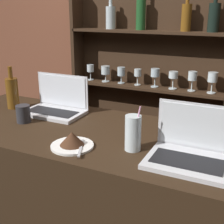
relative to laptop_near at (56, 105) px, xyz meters
The scene contains 9 objects.
bar_counter 0.67m from the laptop_near, 22.78° to the right, with size 1.87×0.68×0.97m.
back_wall 1.13m from the laptop_near, 69.83° to the left, with size 7.00×0.06×2.70m.
back_shelf 0.96m from the laptop_near, 75.90° to the left, with size 1.27×0.18×1.72m.
laptop_near is the anchor object (origin of this frame).
laptop_far 0.86m from the laptop_near, 17.73° to the right, with size 0.32×0.24×0.21m.
cake_plate 0.49m from the laptop_near, 47.13° to the right, with size 0.19×0.19×0.07m.
water_glass 0.64m from the laptop_near, 24.99° to the right, with size 0.07×0.07×0.20m.
wine_bottle_amber 0.29m from the laptop_near, behind, with size 0.07×0.07×0.25m.
coffee_cup 0.22m from the laptop_near, 107.72° to the right, with size 0.07×0.07×0.09m.
Camera 1 is at (0.65, -0.91, 1.55)m, focal length 50.00 mm.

